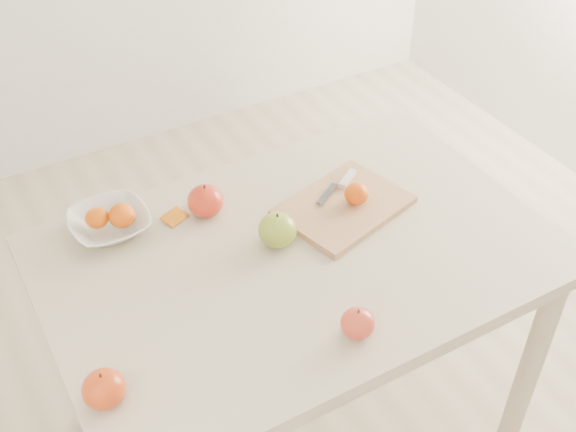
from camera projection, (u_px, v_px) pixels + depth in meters
ground at (296, 430)px, 2.21m from camera, size 3.50×3.50×0.00m
table at (298, 279)px, 1.79m from camera, size 1.20×0.80×0.75m
cutting_board at (344, 206)px, 1.84m from camera, size 0.36×0.30×0.02m
board_tangerine at (356, 194)px, 1.82m from camera, size 0.06×0.06×0.05m
fruit_bowl at (110, 224)px, 1.77m from camera, size 0.19×0.19×0.05m
bowl_tangerine_near at (97, 218)px, 1.75m from camera, size 0.06×0.06×0.05m
bowl_tangerine_far at (122, 215)px, 1.75m from camera, size 0.07×0.07×0.06m
orange_peel_a at (175, 218)px, 1.81m from camera, size 0.07×0.06×0.01m
orange_peel_b at (199, 205)px, 1.86m from camera, size 0.06×0.05×0.01m
paring_knife at (344, 181)px, 1.89m from camera, size 0.16×0.09×0.01m
apple_green at (278, 230)px, 1.72m from camera, size 0.09×0.09×0.08m
apple_red_a at (206, 201)px, 1.81m from camera, size 0.09×0.09×0.08m
apple_red_d at (104, 389)px, 1.37m from camera, size 0.08×0.08×0.08m
apple_red_c at (358, 323)px, 1.51m from camera, size 0.07×0.07×0.07m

